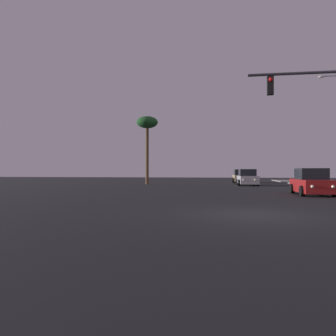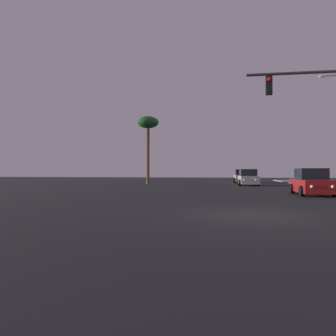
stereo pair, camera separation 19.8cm
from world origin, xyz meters
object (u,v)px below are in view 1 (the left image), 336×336
at_px(car_red, 312,183).
at_px(car_tan, 241,177).
at_px(palm_tree_mid, 147,126).
at_px(car_silver, 247,178).

xyz_separation_m(car_red, car_tan, (-2.91, 20.32, 0.00)).
height_order(car_red, palm_tree_mid, palm_tree_mid).
height_order(car_silver, car_red, same).
relative_size(car_silver, car_red, 1.01).
relative_size(car_silver, palm_tree_mid, 0.57).
xyz_separation_m(car_tan, palm_tree_mid, (-10.70, -6.25, 5.81)).
distance_m(car_silver, car_red, 13.21).
xyz_separation_m(car_silver, car_red, (2.79, -12.92, 0.00)).
xyz_separation_m(car_silver, car_tan, (-0.13, 7.40, 0.00)).
bearing_deg(palm_tree_mid, car_tan, 30.31).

